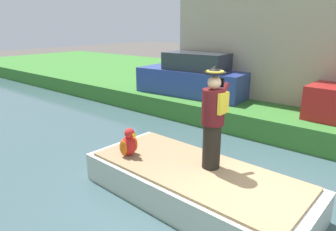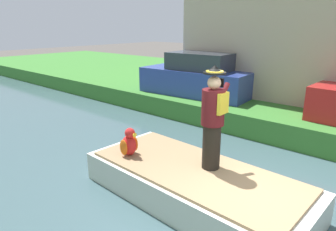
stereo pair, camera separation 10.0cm
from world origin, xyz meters
TOP-DOWN VIEW (x-y plane):
  - canal_water at (0.00, 0.00)m, footprint 6.83×48.00m
  - boat at (0.00, 1.34)m, footprint 1.97×4.27m
  - person_pirate at (0.23, 1.15)m, footprint 0.61×0.42m
  - parrot_plush at (-0.36, 2.68)m, footprint 0.36×0.35m
  - parked_car_blue at (4.84, 4.75)m, footprint 2.00×4.12m

SIDE VIEW (x-z plane):
  - canal_water at x=0.00m, z-range 0.00..0.10m
  - boat at x=0.00m, z-range 0.10..0.71m
  - parrot_plush at x=-0.36m, z-range 0.67..1.24m
  - parked_car_blue at x=4.84m, z-range 0.64..2.14m
  - person_pirate at x=0.23m, z-range 0.71..2.56m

